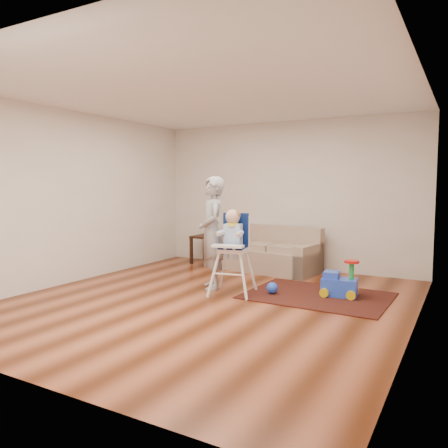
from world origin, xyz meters
The scene contains 9 objects.
ground centered at (0.00, 0.00, 0.00)m, with size 5.50×5.50×0.00m, color #451A07.
room_envelope centered at (0.00, 0.53, 1.88)m, with size 5.04×5.52×2.72m.
sofa centered at (-0.28, 2.30, 0.40)m, with size 2.14×1.09×0.79m.
side_table centered at (-1.50, 2.43, 0.27)m, with size 0.55×0.55×0.55m, color black, non-canonical shape.
area_rug centered at (1.18, 0.96, 0.01)m, with size 1.90×1.43×0.02m, color black.
ride_on_toy centered at (1.45, 1.07, 0.27)m, with size 0.47×0.33×0.51m, color blue, non-canonical shape.
toy_ball centered at (0.60, 0.72, 0.10)m, with size 0.16×0.16×0.16m, color blue.
high_chair centered at (0.09, 0.50, 0.58)m, with size 0.66×0.66×1.21m.
adult centered at (-0.34, 0.65, 0.83)m, with size 0.61×0.40×1.67m, color #979799.
Camera 1 is at (2.96, -4.87, 1.54)m, focal length 35.00 mm.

